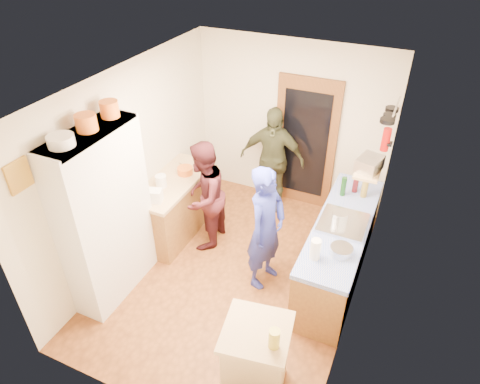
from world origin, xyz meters
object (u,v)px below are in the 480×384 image
Objects in this scene: person_left at (207,195)px; right_counter_base at (338,252)px; hutch_body at (106,217)px; person_back at (273,160)px; island_base at (256,362)px; person_hob at (267,231)px.

right_counter_base is at bearing 87.38° from person_left.
person_back is (1.15, 2.44, -0.25)m from hutch_body.
person_hob reaches higher than island_base.
person_back reaches higher than person_left.
person_left reaches higher than island_base.
island_base reaches higher than right_counter_base.
hutch_body reaches higher than person_hob.
person_hob is at bearing 107.66° from island_base.
island_base is at bearing -150.56° from person_hob.
person_left is (-1.50, 1.85, 0.37)m from island_base.
person_left is (-1.86, -0.06, 0.38)m from right_counter_base.
island_base is (2.14, -0.60, -0.67)m from hutch_body.
person_left is (0.64, 1.24, -0.30)m from hutch_body.
person_back is (0.51, 1.20, 0.05)m from person_left.
person_hob is (-0.81, -0.47, 0.42)m from right_counter_base.
island_base is (-0.36, -1.90, 0.01)m from right_counter_base.
hutch_body is 1.31× the size of person_hob.
hutch_body is 2.90m from right_counter_base.
person_left is at bearing 80.28° from person_hob.
hutch_body reaches higher than right_counter_base.
right_counter_base is at bearing -47.59° from person_back.
right_counter_base is at bearing 27.47° from hutch_body.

